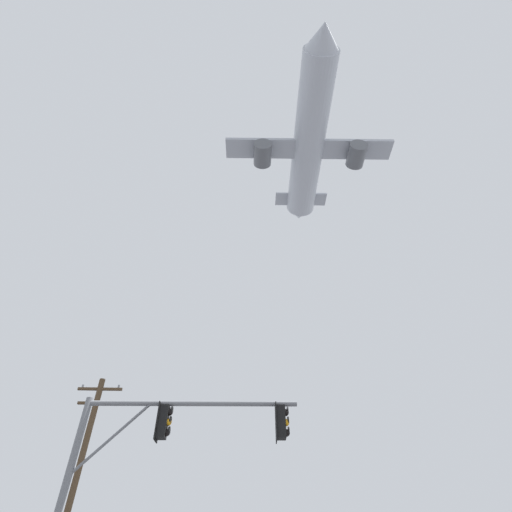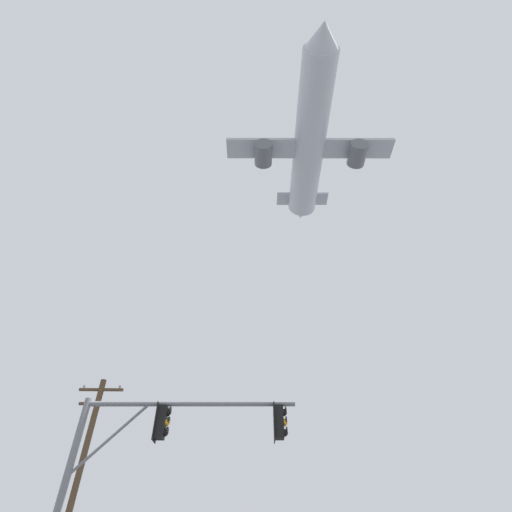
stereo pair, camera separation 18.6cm
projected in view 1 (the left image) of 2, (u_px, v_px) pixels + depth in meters
The scene contains 3 objects.
signal_pole_near at pixel (156, 450), 10.48m from camera, with size 6.27×0.53×5.83m.
utility_pole at pixel (76, 478), 16.62m from camera, with size 2.20×0.28×9.47m.
airplane at pixel (309, 142), 41.35m from camera, with size 18.07×23.39×6.41m.
Camera 1 is at (-0.10, -4.76, 1.75)m, focal length 26.76 mm.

